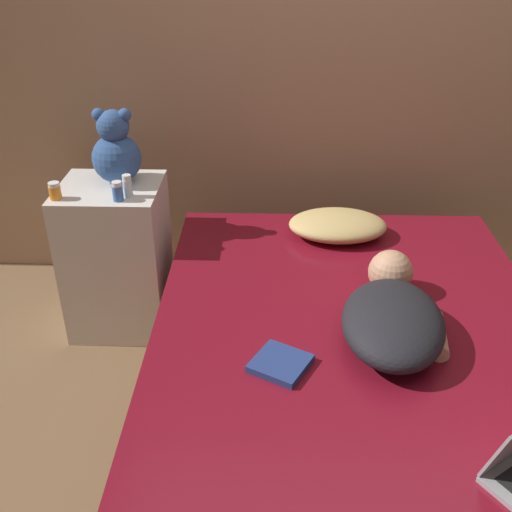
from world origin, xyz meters
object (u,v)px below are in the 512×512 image
at_px(book, 280,363).
at_px(pillow, 338,225).
at_px(person_lying, 394,314).
at_px(bottle_orange, 55,191).
at_px(bottle_blue, 118,191).
at_px(bottle_clear, 127,186).
at_px(teddy_bear, 116,151).

bearing_deg(book, pillow, 73.78).
relative_size(person_lying, bottle_orange, 9.22).
relative_size(bottle_orange, bottle_blue, 0.88).
relative_size(person_lying, bottle_clear, 7.00).
distance_m(pillow, bottle_clear, 0.95).
xyz_separation_m(person_lying, teddy_bear, (-1.10, 0.75, 0.31)).
relative_size(person_lying, teddy_bear, 2.07).
bearing_deg(person_lying, pillow, 107.36).
distance_m(teddy_bear, book, 1.24).
distance_m(pillow, person_lying, 0.74).
bearing_deg(bottle_clear, bottle_orange, -173.71).
bearing_deg(bottle_clear, book, -50.74).
bearing_deg(book, teddy_bear, 127.11).
xyz_separation_m(pillow, bottle_orange, (-1.20, -0.17, 0.23)).
relative_size(bottle_clear, book, 0.43).
height_order(bottle_blue, book, bottle_blue).
height_order(pillow, bottle_orange, bottle_orange).
xyz_separation_m(bottle_orange, bottle_blue, (0.26, -0.01, 0.00)).
xyz_separation_m(bottle_clear, bottle_blue, (-0.03, -0.04, -0.01)).
xyz_separation_m(bottle_clear, bottle_orange, (-0.30, -0.03, -0.01)).
relative_size(pillow, bottle_clear, 4.56).
relative_size(bottle_blue, book, 0.37).
xyz_separation_m(bottle_orange, book, (0.93, -0.75, -0.27)).
relative_size(teddy_bear, book, 1.45).
bearing_deg(bottle_blue, bottle_clear, 50.87).
height_order(teddy_bear, bottle_clear, teddy_bear).
xyz_separation_m(person_lying, bottle_blue, (-1.06, 0.55, 0.21)).
relative_size(pillow, book, 1.95).
relative_size(bottle_clear, bottle_orange, 1.32).
bearing_deg(pillow, bottle_blue, -169.16).
relative_size(teddy_bear, bottle_clear, 3.39).
bearing_deg(book, person_lying, 25.98).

